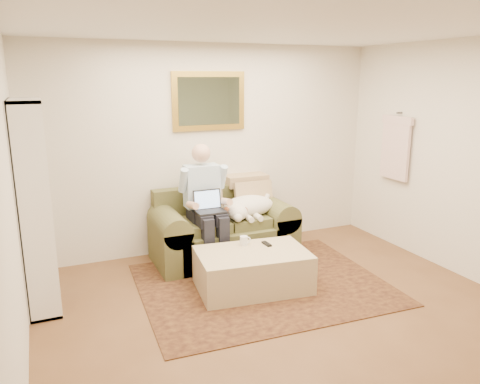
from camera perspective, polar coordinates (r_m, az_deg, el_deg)
room_shell at (r=4.08m, az=6.83°, el=1.14°), size 4.51×5.00×2.61m
rug at (r=5.18m, az=2.74°, el=-11.13°), size 2.67×2.18×0.01m
sofa at (r=5.80m, az=-2.09°, el=-5.23°), size 1.71×0.87×1.02m
seated_man at (r=5.45m, az=-4.03°, el=-1.86°), size 0.56×0.80×1.44m
laptop at (r=5.38m, az=-3.80°, el=-1.67°), size 0.33×0.26×0.24m
sleeping_dog at (r=5.73m, az=1.05°, el=-1.71°), size 0.70×0.44×0.26m
ottoman at (r=5.00m, az=1.54°, el=-9.51°), size 1.22×0.86×0.42m
coffee_mug at (r=5.09m, az=0.47°, el=-5.95°), size 0.08×0.08×0.10m
tv_remote at (r=5.12m, az=3.26°, el=-6.33°), size 0.06×0.15×0.02m
bookshelf at (r=4.83m, az=-23.69°, el=-1.62°), size 0.28×0.80×2.00m
wall_mirror at (r=5.90m, az=-3.81°, el=11.00°), size 0.94×0.04×0.72m
hanging_shirt at (r=6.34m, az=18.45°, el=5.53°), size 0.06×0.52×0.90m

